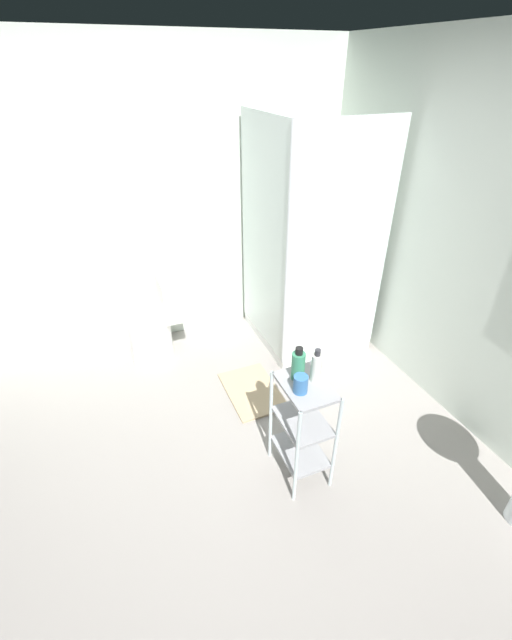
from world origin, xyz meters
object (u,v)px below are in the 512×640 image
at_px(rinse_cup, 301,384).
at_px(bath_mat, 252,391).
at_px(toilet, 155,326).
at_px(lotion_bottle_white, 316,367).
at_px(shower_stall, 303,299).
at_px(storage_cart, 303,423).
at_px(body_wash_bottle_green, 298,365).

xyz_separation_m(rinse_cup, bath_mat, (-0.85, 0.06, -0.78)).
bearing_deg(rinse_cup, toilet, -161.74).
bearing_deg(rinse_cup, lotion_bottle_white, 112.39).
bearing_deg(toilet, shower_stall, 77.11).
xyz_separation_m(storage_cart, bath_mat, (-0.82, 0.00, -0.43)).
bearing_deg(storage_cart, rinse_cup, -58.27).
height_order(shower_stall, rinse_cup, shower_stall).
height_order(storage_cart, lotion_bottle_white, lotion_bottle_white).
xyz_separation_m(body_wash_bottle_green, lotion_bottle_white, (0.06, 0.08, 0.00)).
bearing_deg(body_wash_bottle_green, rinse_cup, -20.28).
relative_size(shower_stall, bath_mat, 3.33).
xyz_separation_m(shower_stall, storage_cart, (1.31, -0.70, -0.03)).
distance_m(shower_stall, toilet, 1.34).
xyz_separation_m(lotion_bottle_white, bath_mat, (-0.80, -0.07, -0.83)).
bearing_deg(shower_stall, toilet, -102.89).
relative_size(body_wash_bottle_green, bath_mat, 0.36).
bearing_deg(shower_stall, bath_mat, -54.84).
relative_size(shower_stall, storage_cart, 2.70).
relative_size(rinse_cup, bath_mat, 0.18).
relative_size(toilet, rinse_cup, 7.11).
distance_m(body_wash_bottle_green, lotion_bottle_white, 0.10).
height_order(storage_cart, rinse_cup, rinse_cup).
height_order(toilet, storage_cart, toilet).
xyz_separation_m(toilet, rinse_cup, (1.64, 0.54, 0.48)).
distance_m(toilet, storage_cart, 1.72).
bearing_deg(toilet, bath_mat, 37.13).
height_order(storage_cart, bath_mat, storage_cart).
height_order(shower_stall, lotion_bottle_white, shower_stall).
distance_m(storage_cart, rinse_cup, 0.36).
xyz_separation_m(storage_cart, lotion_bottle_white, (-0.02, 0.07, 0.40)).
distance_m(shower_stall, lotion_bottle_white, 1.49).
relative_size(toilet, storage_cart, 1.03).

